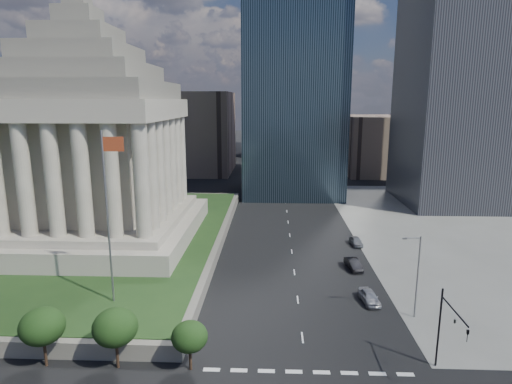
{
  "coord_description": "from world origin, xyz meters",
  "views": [
    {
      "loc": [
        -3.35,
        -21.97,
        25.0
      ],
      "look_at": [
        -5.11,
        22.5,
        15.51
      ],
      "focal_mm": 30.0,
      "sensor_mm": 36.0,
      "label": 1
    }
  ],
  "objects_px": {
    "traffic_signal_ne": "(448,326)",
    "parked_sedan_mid": "(353,264)",
    "street_lamp_north": "(416,272)",
    "parked_sedan_near": "(369,297)",
    "parked_sedan_far": "(356,241)",
    "flagpole": "(108,209)",
    "war_memorial": "(87,123)"
  },
  "relations": [
    {
      "from": "traffic_signal_ne",
      "to": "parked_sedan_mid",
      "type": "bearing_deg",
      "value": 97.7
    },
    {
      "from": "street_lamp_north",
      "to": "parked_sedan_near",
      "type": "height_order",
      "value": "street_lamp_north"
    },
    {
      "from": "parked_sedan_near",
      "to": "parked_sedan_far",
      "type": "distance_m",
      "value": 22.24
    },
    {
      "from": "parked_sedan_near",
      "to": "parked_sedan_mid",
      "type": "xyz_separation_m",
      "value": [
        0.0,
        11.0,
        -0.02
      ]
    },
    {
      "from": "flagpole",
      "to": "traffic_signal_ne",
      "type": "xyz_separation_m",
      "value": [
        34.33,
        -10.3,
        -7.86
      ]
    },
    {
      "from": "parked_sedan_mid",
      "to": "parked_sedan_far",
      "type": "relative_size",
      "value": 1.09
    },
    {
      "from": "war_memorial",
      "to": "street_lamp_north",
      "type": "height_order",
      "value": "war_memorial"
    },
    {
      "from": "traffic_signal_ne",
      "to": "parked_sedan_far",
      "type": "xyz_separation_m",
      "value": [
        -1.0,
        37.0,
        -4.52
      ]
    },
    {
      "from": "war_memorial",
      "to": "flagpole",
      "type": "height_order",
      "value": "war_memorial"
    },
    {
      "from": "parked_sedan_near",
      "to": "flagpole",
      "type": "bearing_deg",
      "value": -178.59
    },
    {
      "from": "traffic_signal_ne",
      "to": "parked_sedan_near",
      "type": "bearing_deg",
      "value": 103.22
    },
    {
      "from": "traffic_signal_ne",
      "to": "parked_sedan_mid",
      "type": "xyz_separation_m",
      "value": [
        -3.5,
        25.89,
        -4.48
      ]
    },
    {
      "from": "flagpole",
      "to": "street_lamp_north",
      "type": "height_order",
      "value": "flagpole"
    },
    {
      "from": "parked_sedan_near",
      "to": "parked_sedan_mid",
      "type": "distance_m",
      "value": 11.0
    },
    {
      "from": "war_memorial",
      "to": "flagpole",
      "type": "relative_size",
      "value": 1.95
    },
    {
      "from": "war_memorial",
      "to": "parked_sedan_near",
      "type": "xyz_separation_m",
      "value": [
        43.0,
        -19.41,
        -20.61
      ]
    },
    {
      "from": "parked_sedan_far",
      "to": "parked_sedan_near",
      "type": "bearing_deg",
      "value": -100.74
    },
    {
      "from": "war_memorial",
      "to": "street_lamp_north",
      "type": "bearing_deg",
      "value": -25.92
    },
    {
      "from": "street_lamp_north",
      "to": "flagpole",
      "type": "bearing_deg",
      "value": -178.37
    },
    {
      "from": "war_memorial",
      "to": "street_lamp_north",
      "type": "relative_size",
      "value": 3.9
    },
    {
      "from": "war_memorial",
      "to": "parked_sedan_far",
      "type": "distance_m",
      "value": 50.05
    },
    {
      "from": "traffic_signal_ne",
      "to": "parked_sedan_near",
      "type": "xyz_separation_m",
      "value": [
        -3.5,
        14.89,
        -4.47
      ]
    },
    {
      "from": "traffic_signal_ne",
      "to": "street_lamp_north",
      "type": "bearing_deg",
      "value": 85.81
    },
    {
      "from": "traffic_signal_ne",
      "to": "flagpole",
      "type": "bearing_deg",
      "value": 163.29
    },
    {
      "from": "war_memorial",
      "to": "parked_sedan_far",
      "type": "bearing_deg",
      "value": 3.39
    },
    {
      "from": "flagpole",
      "to": "street_lamp_north",
      "type": "bearing_deg",
      "value": 1.63
    },
    {
      "from": "traffic_signal_ne",
      "to": "street_lamp_north",
      "type": "relative_size",
      "value": 0.8
    },
    {
      "from": "flagpole",
      "to": "parked_sedan_far",
      "type": "relative_size",
      "value": 4.66
    },
    {
      "from": "flagpole",
      "to": "parked_sedan_mid",
      "type": "bearing_deg",
      "value": 26.82
    },
    {
      "from": "war_memorial",
      "to": "parked_sedan_far",
      "type": "xyz_separation_m",
      "value": [
        45.5,
        2.69,
        -20.67
      ]
    },
    {
      "from": "war_memorial",
      "to": "parked_sedan_mid",
      "type": "relative_size",
      "value": 8.37
    },
    {
      "from": "flagpole",
      "to": "parked_sedan_near",
      "type": "relative_size",
      "value": 4.34
    }
  ]
}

